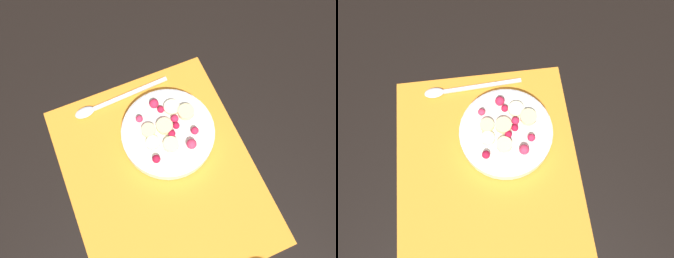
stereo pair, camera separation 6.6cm
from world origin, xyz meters
TOP-DOWN VIEW (x-y plane):
  - ground_plane at (0.00, 0.00)m, footprint 3.00×3.00m
  - placemat at (0.00, 0.00)m, footprint 0.45×0.37m
  - fruit_bowl at (-0.07, 0.05)m, footprint 0.19×0.19m
  - spoon at (-0.19, -0.05)m, footprint 0.03×0.22m

SIDE VIEW (x-z plane):
  - ground_plane at x=0.00m, z-range 0.00..0.00m
  - placemat at x=0.00m, z-range 0.00..0.01m
  - spoon at x=-0.19m, z-range 0.01..0.01m
  - fruit_bowl at x=-0.07m, z-range 0.00..0.05m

